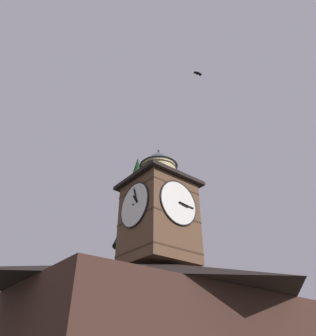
% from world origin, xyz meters
% --- Properties ---
extents(building_main, '(16.44, 11.07, 6.19)m').
position_xyz_m(building_main, '(-0.15, -2.52, 3.16)').
color(building_main, '#402720').
rests_on(building_main, ground_plane).
extents(clock_tower, '(4.54, 4.54, 8.55)m').
position_xyz_m(clock_tower, '(-0.16, -3.42, 9.82)').
color(clock_tower, brown).
rests_on(clock_tower, building_main).
extents(pine_tree_behind, '(5.87, 5.87, 17.64)m').
position_xyz_m(pine_tree_behind, '(-2.02, -8.87, 7.12)').
color(pine_tree_behind, '#473323').
rests_on(pine_tree_behind, ground_plane).
extents(moon, '(2.36, 2.36, 2.36)m').
position_xyz_m(moon, '(-16.00, -45.83, 11.73)').
color(moon, silver).
extents(flying_bird_high, '(0.55, 0.29, 0.14)m').
position_xyz_m(flying_bird_high, '(1.47, 2.46, 16.55)').
color(flying_bird_high, black).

